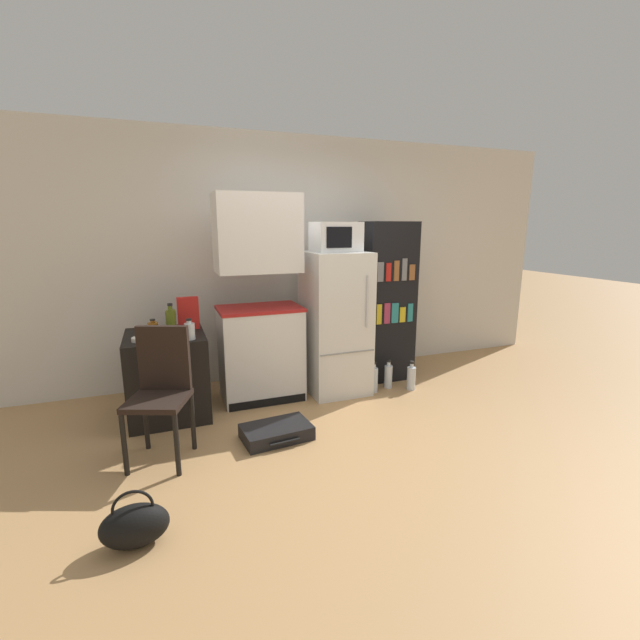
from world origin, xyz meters
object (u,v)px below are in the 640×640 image
(cereal_box, at_px, (188,313))
(bowl, at_px, (139,339))
(bottle_clear_short, at_px, (190,331))
(water_bottle_front, at_px, (411,377))
(water_bottle_middle, at_px, (374,379))
(bookshelf, at_px, (386,302))
(suitcase_large_flat, at_px, (277,432))
(handbag, at_px, (135,525))
(chair, at_px, (161,382))
(refrigerator, at_px, (335,323))
(bottle_olive_oil, at_px, (171,321))
(microwave, at_px, (336,237))
(side_table, at_px, (168,375))
(bottle_amber_beer, at_px, (153,328))
(water_bottle_back, at_px, (388,376))
(kitchen_hutch, at_px, (259,307))

(cereal_box, bearing_deg, bowl, -143.96)
(bottle_clear_short, distance_m, cereal_box, 0.40)
(water_bottle_front, xyz_separation_m, water_bottle_middle, (-0.41, 0.08, 0.01))
(bookshelf, relative_size, suitcase_large_flat, 3.02)
(water_bottle_front, bearing_deg, cereal_box, 169.79)
(bottle_clear_short, relative_size, handbag, 0.50)
(chair, bearing_deg, cereal_box, 94.26)
(refrigerator, height_order, water_bottle_front, refrigerator)
(water_bottle_front, bearing_deg, bottle_clear_short, -179.93)
(bookshelf, bearing_deg, bottle_olive_oil, -176.33)
(water_bottle_front, relative_size, water_bottle_middle, 0.94)
(bottle_olive_oil, xyz_separation_m, bowl, (-0.27, -0.21, -0.10))
(microwave, bearing_deg, handbag, -137.53)
(bottle_olive_oil, bearing_deg, side_table, -154.73)
(bottle_amber_beer, relative_size, water_bottle_back, 0.45)
(handbag, height_order, water_bottle_middle, handbag)
(chair, relative_size, water_bottle_middle, 2.97)
(kitchen_hutch, height_order, refrigerator, kitchen_hutch)
(bottle_olive_oil, height_order, bottle_amber_beer, bottle_olive_oil)
(bottle_amber_beer, xyz_separation_m, handbag, (-0.14, -1.71, -0.70))
(kitchen_hutch, xyz_separation_m, microwave, (0.77, -0.07, 0.66))
(refrigerator, height_order, bookshelf, bookshelf)
(water_bottle_middle, bearing_deg, handbag, -145.98)
(side_table, distance_m, bowl, 0.48)
(refrigerator, height_order, bottle_amber_beer, refrigerator)
(side_table, bearing_deg, bookshelf, 4.32)
(bottle_olive_oil, distance_m, bottle_amber_beer, 0.16)
(bookshelf, relative_size, chair, 1.77)
(bottle_amber_beer, bearing_deg, water_bottle_middle, -5.31)
(bowl, bearing_deg, chair, -75.23)
(bottle_clear_short, relative_size, water_bottle_back, 0.57)
(handbag, relative_size, water_bottle_back, 1.15)
(bottle_clear_short, relative_size, chair, 0.18)
(chair, relative_size, water_bottle_back, 3.15)
(cereal_box, relative_size, chair, 0.30)
(bookshelf, xyz_separation_m, cereal_box, (-2.11, -0.04, 0.04))
(suitcase_large_flat, bearing_deg, kitchen_hutch, 78.82)
(microwave, bearing_deg, water_bottle_front, -21.57)
(microwave, relative_size, cereal_box, 1.49)
(kitchen_hutch, relative_size, microwave, 4.48)
(bottle_olive_oil, xyz_separation_m, water_bottle_front, (2.35, -0.29, -0.74))
(bottle_amber_beer, height_order, cereal_box, cereal_box)
(water_bottle_front, bearing_deg, suitcase_large_flat, -161.57)
(bookshelf, bearing_deg, water_bottle_middle, -132.26)
(bowl, bearing_deg, microwave, 6.49)
(bookshelf, bearing_deg, refrigerator, -168.34)
(refrigerator, distance_m, handbag, 2.63)
(bookshelf, height_order, bowl, bookshelf)
(bookshelf, xyz_separation_m, water_bottle_middle, (-0.33, -0.36, -0.73))
(bowl, relative_size, water_bottle_front, 0.39)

